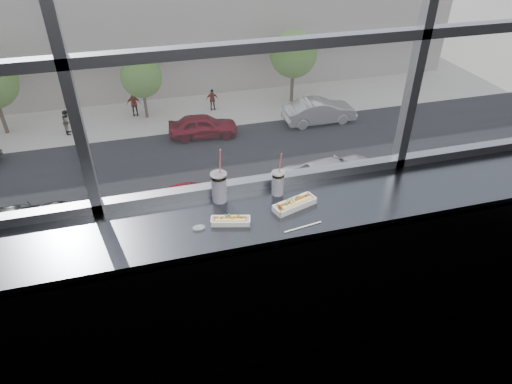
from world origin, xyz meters
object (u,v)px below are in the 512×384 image
object	(u,v)px
hotdog_tray_left	(231,220)
hotdog_tray_right	(295,203)
soda_cup_right	(278,182)
pedestrian_c	(212,98)
car_near_e	(453,157)
car_far_b	(203,122)
pedestrian_b	(133,102)
tree_right	(293,54)
loose_straw	(303,227)
tree_center	(141,77)
pedestrian_a	(67,120)
wrapper	(199,227)
car_near_d	(336,172)
car_near_c	(193,197)
soda_cup_left	(219,186)
car_near_b	(17,222)
car_far_c	(320,107)

from	to	relation	value
hotdog_tray_left	hotdog_tray_right	distance (m)	0.41
soda_cup_right	pedestrian_c	size ratio (longest dim) A/B	0.16
soda_cup_right	car_near_e	world-z (taller)	soda_cup_right
car_far_b	pedestrian_b	xyz separation A→B (m)	(-4.08, 4.53, 0.00)
tree_right	hotdog_tray_left	bearing A→B (deg)	-110.74
loose_straw	tree_center	distance (m)	29.92
pedestrian_a	tree_right	bearing A→B (deg)	-85.88
wrapper	car_near_d	size ratio (longest dim) A/B	0.01
car_near_d	hotdog_tray_right	bearing A→B (deg)	147.21
car_near_d	loose_straw	bearing A→B (deg)	147.45
hotdog_tray_left	pedestrian_c	distance (m)	30.87
tree_center	pedestrian_a	bearing A→B (deg)	-167.39
car_near_c	tree_center	xyz separation A→B (m)	(-1.44, 12.00, 1.94)
soda_cup_left	loose_straw	bearing A→B (deg)	-44.08
loose_straw	tree_right	xyz separation A→B (m)	(10.34, 28.48, -8.52)
car_near_d	pedestrian_c	size ratio (longest dim) A/B	3.75
soda_cup_right	hotdog_tray_left	bearing A→B (deg)	-148.33
car_near_b	car_near_e	bearing A→B (deg)	-91.64
hotdog_tray_left	loose_straw	distance (m)	0.42
hotdog_tray_left	car_near_b	xyz separation A→B (m)	(-6.46, 16.33, -11.00)
tree_center	car_far_b	bearing A→B (deg)	-50.40
soda_cup_left	car_far_b	bearing A→B (deg)	82.07
loose_straw	car_near_c	world-z (taller)	loose_straw
pedestrian_c	tree_right	bearing A→B (deg)	-0.58
car_far_c	car_near_d	world-z (taller)	car_near_d
tree_right	pedestrian_c	bearing A→B (deg)	179.42
car_near_c	pedestrian_b	xyz separation A→B (m)	(-2.21, 12.53, 0.06)
car_far_b	car_near_c	bearing A→B (deg)	172.24
car_near_e	car_far_c	size ratio (longest dim) A/B	0.85
hotdog_tray_right	car_near_b	world-z (taller)	hotdog_tray_right
hotdog_tray_left	hotdog_tray_right	bearing A→B (deg)	22.25
tree_center	wrapper	bearing A→B (deg)	-90.44
car_far_b	pedestrian_a	xyz separation A→B (m)	(-8.38, 2.87, -0.05)
wrapper	tree_center	size ratio (longest dim) A/B	0.02
hotdog_tray_right	car_near_d	xyz separation A→B (m)	(8.60, 16.28, -10.93)
hotdog_tray_left	soda_cup_left	size ratio (longest dim) A/B	0.64
soda_cup_right	car_near_d	size ratio (longest dim) A/B	0.04
soda_cup_right	tree_right	bearing A→B (deg)	69.75
car_far_c	pedestrian_a	distance (m)	16.61
loose_straw	car_near_c	bearing A→B (deg)	77.95
hotdog_tray_right	soda_cup_left	distance (m)	0.47
car_near_b	tree_right	world-z (taller)	tree_right
car_near_d	pedestrian_b	bearing A→B (deg)	32.89
wrapper	tree_right	size ratio (longest dim) A/B	0.02
car_near_e	pedestrian_c	world-z (taller)	car_near_e
soda_cup_right	car_near_b	distance (m)	20.70
car_near_d	pedestrian_c	distance (m)	12.80
pedestrian_b	tree_center	size ratio (longest dim) A/B	0.47
pedestrian_b	tree_right	xyz separation A→B (m)	(11.46, -0.53, 2.53)
car_far_b	tree_right	xyz separation A→B (m)	(7.38, 4.00, 2.53)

